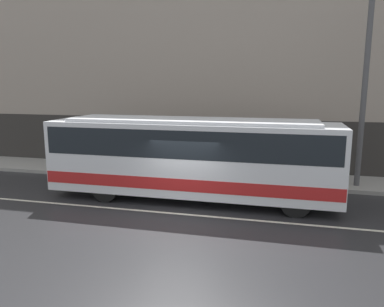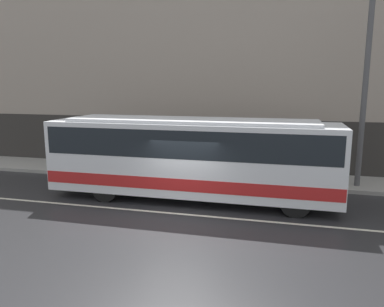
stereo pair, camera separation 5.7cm
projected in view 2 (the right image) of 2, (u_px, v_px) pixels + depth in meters
ground_plane at (180, 214)px, 13.06m from camera, size 60.00×60.00×0.00m
sidewalk at (210, 175)px, 18.14m from camera, size 60.00×2.69×0.17m
building_facade at (217, 68)px, 18.59m from camera, size 60.00×0.35×10.88m
lane_stripe at (180, 214)px, 13.06m from camera, size 54.00×0.14×0.01m
transit_bus at (191, 155)px, 14.40m from camera, size 11.07×2.48×3.17m
utility_pole_near at (366, 80)px, 15.23m from camera, size 0.23×0.23×8.90m
pedestrian_waiting at (198, 155)px, 18.88m from camera, size 0.36×0.36×1.60m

